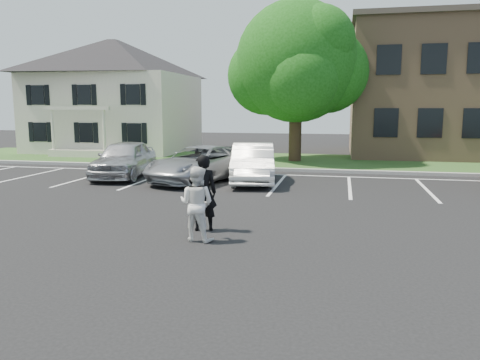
{
  "coord_description": "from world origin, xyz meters",
  "views": [
    {
      "loc": [
        2.46,
        -10.24,
        3.04
      ],
      "look_at": [
        0.0,
        1.0,
        1.25
      ],
      "focal_mm": 35.0,
      "sensor_mm": 36.0,
      "label": 1
    }
  ],
  "objects_px": {
    "house": "(115,96)",
    "tree": "(298,65)",
    "car_silver_minivan": "(200,164)",
    "car_silver_west": "(124,159)",
    "man_white_shirt": "(197,204)",
    "car_white_sedan": "(253,163)",
    "man_black_suit": "(203,193)"
  },
  "relations": [
    {
      "from": "house",
      "to": "tree",
      "type": "distance_m",
      "value": 13.64
    },
    {
      "from": "car_silver_minivan",
      "to": "car_silver_west",
      "type": "bearing_deg",
      "value": -167.72
    },
    {
      "from": "house",
      "to": "car_silver_west",
      "type": "relative_size",
      "value": 2.16
    },
    {
      "from": "man_white_shirt",
      "to": "car_white_sedan",
      "type": "bearing_deg",
      "value": -78.87
    },
    {
      "from": "tree",
      "to": "man_white_shirt",
      "type": "relative_size",
      "value": 5.1
    },
    {
      "from": "tree",
      "to": "house",
      "type": "bearing_deg",
      "value": 163.2
    },
    {
      "from": "tree",
      "to": "man_white_shirt",
      "type": "height_order",
      "value": "tree"
    },
    {
      "from": "man_white_shirt",
      "to": "car_silver_minivan",
      "type": "bearing_deg",
      "value": -64.28
    },
    {
      "from": "tree",
      "to": "car_silver_west",
      "type": "xyz_separation_m",
      "value": [
        -6.83,
        -7.47,
        -4.54
      ]
    },
    {
      "from": "tree",
      "to": "car_silver_minivan",
      "type": "xyz_separation_m",
      "value": [
        -3.25,
        -7.89,
        -4.62
      ]
    },
    {
      "from": "car_silver_west",
      "to": "car_white_sedan",
      "type": "relative_size",
      "value": 1.0
    },
    {
      "from": "man_black_suit",
      "to": "car_silver_west",
      "type": "relative_size",
      "value": 0.4
    },
    {
      "from": "man_black_suit",
      "to": "car_white_sedan",
      "type": "xyz_separation_m",
      "value": [
        -0.21,
        7.76,
        -0.17
      ]
    },
    {
      "from": "man_white_shirt",
      "to": "car_silver_west",
      "type": "height_order",
      "value": "man_white_shirt"
    },
    {
      "from": "man_white_shirt",
      "to": "car_silver_west",
      "type": "xyz_separation_m",
      "value": [
        -6.11,
        8.81,
        -0.05
      ]
    },
    {
      "from": "man_black_suit",
      "to": "man_white_shirt",
      "type": "height_order",
      "value": "man_black_suit"
    },
    {
      "from": "tree",
      "to": "car_white_sedan",
      "type": "height_order",
      "value": "tree"
    },
    {
      "from": "car_silver_minivan",
      "to": "house",
      "type": "bearing_deg",
      "value": 148.41
    },
    {
      "from": "house",
      "to": "car_silver_minivan",
      "type": "relative_size",
      "value": 1.96
    },
    {
      "from": "tree",
      "to": "car_silver_west",
      "type": "distance_m",
      "value": 11.09
    },
    {
      "from": "man_black_suit",
      "to": "man_white_shirt",
      "type": "distance_m",
      "value": 0.9
    },
    {
      "from": "man_white_shirt",
      "to": "car_silver_west",
      "type": "bearing_deg",
      "value": -46.34
    },
    {
      "from": "house",
      "to": "man_white_shirt",
      "type": "height_order",
      "value": "house"
    },
    {
      "from": "man_black_suit",
      "to": "car_silver_west",
      "type": "distance_m",
      "value": 9.93
    },
    {
      "from": "man_white_shirt",
      "to": "tree",
      "type": "bearing_deg",
      "value": -83.6
    },
    {
      "from": "house",
      "to": "man_white_shirt",
      "type": "bearing_deg",
      "value": -58.76
    },
    {
      "from": "car_white_sedan",
      "to": "man_white_shirt",
      "type": "bearing_deg",
      "value": -97.79
    },
    {
      "from": "house",
      "to": "tree",
      "type": "height_order",
      "value": "tree"
    },
    {
      "from": "car_white_sedan",
      "to": "car_silver_minivan",
      "type": "bearing_deg",
      "value": 176.69
    },
    {
      "from": "house",
      "to": "man_black_suit",
      "type": "height_order",
      "value": "house"
    },
    {
      "from": "house",
      "to": "man_black_suit",
      "type": "xyz_separation_m",
      "value": [
        12.13,
        -19.31,
        -2.88
      ]
    },
    {
      "from": "man_white_shirt",
      "to": "car_silver_west",
      "type": "relative_size",
      "value": 0.36
    }
  ]
}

